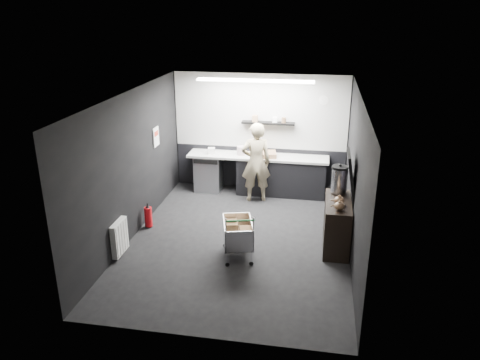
# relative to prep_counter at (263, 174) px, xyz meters

# --- Properties ---
(floor) EXTENTS (5.50, 5.50, 0.00)m
(floor) POSITION_rel_prep_counter_xyz_m (-0.14, -2.42, -0.46)
(floor) COLOR black
(floor) RESTS_ON ground
(ceiling) EXTENTS (5.50, 5.50, 0.00)m
(ceiling) POSITION_rel_prep_counter_xyz_m (-0.14, -2.42, 2.24)
(ceiling) COLOR white
(ceiling) RESTS_ON wall_back
(wall_back) EXTENTS (5.50, 0.00, 5.50)m
(wall_back) POSITION_rel_prep_counter_xyz_m (-0.14, 0.33, 0.89)
(wall_back) COLOR black
(wall_back) RESTS_ON floor
(wall_front) EXTENTS (5.50, 0.00, 5.50)m
(wall_front) POSITION_rel_prep_counter_xyz_m (-0.14, -5.17, 0.89)
(wall_front) COLOR black
(wall_front) RESTS_ON floor
(wall_left) EXTENTS (0.00, 5.50, 5.50)m
(wall_left) POSITION_rel_prep_counter_xyz_m (-2.14, -2.42, 0.89)
(wall_left) COLOR black
(wall_left) RESTS_ON floor
(wall_right) EXTENTS (0.00, 5.50, 5.50)m
(wall_right) POSITION_rel_prep_counter_xyz_m (1.86, -2.42, 0.89)
(wall_right) COLOR black
(wall_right) RESTS_ON floor
(kitchen_wall_panel) EXTENTS (3.95, 0.02, 1.70)m
(kitchen_wall_panel) POSITION_rel_prep_counter_xyz_m (-0.14, 0.31, 1.39)
(kitchen_wall_panel) COLOR beige
(kitchen_wall_panel) RESTS_ON wall_back
(dado_panel) EXTENTS (3.95, 0.02, 1.00)m
(dado_panel) POSITION_rel_prep_counter_xyz_m (-0.14, 0.31, 0.04)
(dado_panel) COLOR black
(dado_panel) RESTS_ON wall_back
(floating_shelf) EXTENTS (1.20, 0.22, 0.04)m
(floating_shelf) POSITION_rel_prep_counter_xyz_m (0.06, 0.20, 1.16)
(floating_shelf) COLOR black
(floating_shelf) RESTS_ON wall_back
(wall_clock) EXTENTS (0.20, 0.03, 0.20)m
(wall_clock) POSITION_rel_prep_counter_xyz_m (1.26, 0.30, 1.69)
(wall_clock) COLOR white
(wall_clock) RESTS_ON wall_back
(poster) EXTENTS (0.02, 0.30, 0.40)m
(poster) POSITION_rel_prep_counter_xyz_m (-2.12, -1.12, 1.09)
(poster) COLOR white
(poster) RESTS_ON wall_left
(poster_red_band) EXTENTS (0.02, 0.22, 0.10)m
(poster_red_band) POSITION_rel_prep_counter_xyz_m (-2.11, -1.12, 1.16)
(poster_red_band) COLOR red
(poster_red_band) RESTS_ON poster
(radiator) EXTENTS (0.10, 0.50, 0.60)m
(radiator) POSITION_rel_prep_counter_xyz_m (-2.08, -3.32, -0.11)
(radiator) COLOR white
(radiator) RESTS_ON wall_left
(ceiling_strip) EXTENTS (2.40, 0.20, 0.04)m
(ceiling_strip) POSITION_rel_prep_counter_xyz_m (-0.14, -0.57, 2.21)
(ceiling_strip) COLOR white
(ceiling_strip) RESTS_ON ceiling
(prep_counter) EXTENTS (3.20, 0.61, 0.90)m
(prep_counter) POSITION_rel_prep_counter_xyz_m (0.00, 0.00, 0.00)
(prep_counter) COLOR black
(prep_counter) RESTS_ON floor
(person) EXTENTS (0.74, 0.58, 1.78)m
(person) POSITION_rel_prep_counter_xyz_m (-0.11, -0.45, 0.43)
(person) COLOR beige
(person) RESTS_ON floor
(shopping_cart) EXTENTS (0.67, 0.94, 0.90)m
(shopping_cart) POSITION_rel_prep_counter_xyz_m (-0.06, -2.98, -0.03)
(shopping_cart) COLOR silver
(shopping_cart) RESTS_ON floor
(sideboard) EXTENTS (0.51, 1.19, 1.78)m
(sideboard) POSITION_rel_prep_counter_xyz_m (1.63, -2.31, 0.11)
(sideboard) COLOR black
(sideboard) RESTS_ON floor
(fire_extinguisher) EXTENTS (0.15, 0.15, 0.49)m
(fire_extinguisher) POSITION_rel_prep_counter_xyz_m (-1.99, -2.18, -0.22)
(fire_extinguisher) COLOR red
(fire_extinguisher) RESTS_ON floor
(cardboard_box) EXTENTS (0.59, 0.49, 0.11)m
(cardboard_box) POSITION_rel_prep_counter_xyz_m (0.02, -0.05, 0.50)
(cardboard_box) COLOR #95704F
(cardboard_box) RESTS_ON prep_counter
(pink_tub) EXTENTS (0.20, 0.20, 0.20)m
(pink_tub) POSITION_rel_prep_counter_xyz_m (-0.51, 0.00, 0.54)
(pink_tub) COLOR beige
(pink_tub) RESTS_ON prep_counter
(white_container) EXTENTS (0.18, 0.16, 0.14)m
(white_container) POSITION_rel_prep_counter_xyz_m (-1.20, -0.05, 0.51)
(white_container) COLOR white
(white_container) RESTS_ON prep_counter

